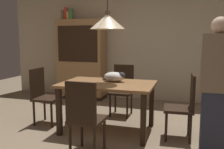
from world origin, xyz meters
TOP-DOWN VIEW (x-y plane):
  - ground at (0.00, 0.00)m, footprint 10.00×10.00m
  - back_wall at (0.00, 2.65)m, footprint 6.40×0.10m
  - dining_table at (-0.01, 0.46)m, footprint 1.40×0.90m
  - chair_left_side at (-1.14, 0.46)m, footprint 0.41×0.41m
  - chair_near_front at (-0.02, -0.42)m, footprint 0.41×0.41m
  - chair_far_back at (-0.01, 1.34)m, footprint 0.41×0.41m
  - chair_right_side at (1.11, 0.46)m, footprint 0.42×0.42m
  - cat_sleeping at (0.06, 0.60)m, footprint 0.40×0.29m
  - pendant_lamp at (-0.01, 0.46)m, footprint 0.52×0.52m
  - hutch_bookcase at (-1.27, 2.32)m, footprint 1.12×0.45m
  - book_brown_thick at (-1.69, 2.32)m, footprint 0.06×0.24m
  - book_red_tall at (-1.62, 2.32)m, footprint 0.04×0.22m
  - book_yellow_short at (-1.56, 2.32)m, footprint 0.04×0.20m
  - book_green_slim at (-1.51, 2.32)m, footprint 0.03×0.20m
  - person_standing at (1.45, -0.07)m, footprint 0.36×0.22m

SIDE VIEW (x-z plane):
  - ground at x=0.00m, z-range 0.00..0.00m
  - chair_left_side at x=-1.14m, z-range 0.05..0.98m
  - chair_near_front at x=-0.02m, z-range 0.05..0.98m
  - chair_far_back at x=-0.01m, z-range 0.05..0.98m
  - chair_right_side at x=1.11m, z-range 0.05..0.98m
  - dining_table at x=-0.01m, z-range 0.27..1.02m
  - cat_sleeping at x=0.06m, z-range 0.75..0.90m
  - person_standing at x=1.45m, z-range 0.01..1.66m
  - hutch_bookcase at x=-1.27m, z-range -0.04..1.81m
  - back_wall at x=0.00m, z-range 0.00..2.90m
  - pendant_lamp at x=-0.01m, z-range 1.01..2.31m
  - book_yellow_short at x=-1.56m, z-range 1.85..2.03m
  - book_brown_thick at x=-1.69m, z-range 1.85..2.07m
  - book_green_slim at x=-1.51m, z-range 1.85..2.11m
  - book_red_tall at x=-1.62m, z-range 1.85..2.13m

